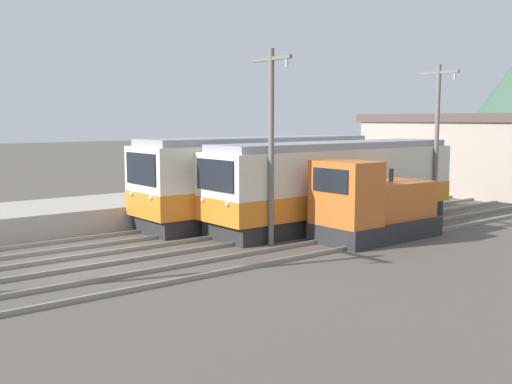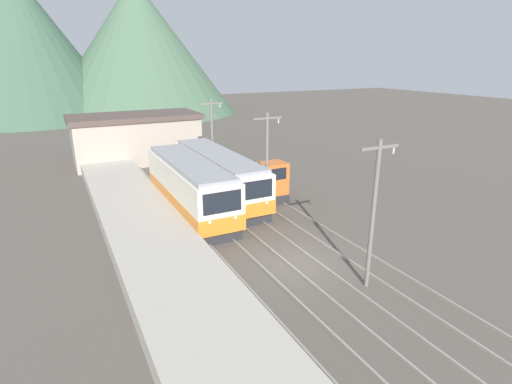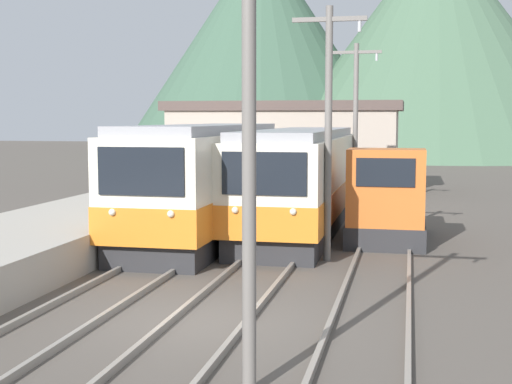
# 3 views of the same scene
# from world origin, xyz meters

# --- Properties ---
(ground_plane) EXTENTS (200.00, 200.00, 0.00)m
(ground_plane) POSITION_xyz_m (0.00, 0.00, 0.00)
(ground_plane) COLOR #564F47
(platform_left) EXTENTS (4.50, 54.00, 0.98)m
(platform_left) POSITION_xyz_m (-6.25, 0.00, 0.49)
(platform_left) COLOR #ADA599
(platform_left) RESTS_ON ground
(track_left) EXTENTS (1.54, 60.00, 0.14)m
(track_left) POSITION_xyz_m (-2.60, 0.00, 0.07)
(track_left) COLOR gray
(track_left) RESTS_ON ground
(track_center) EXTENTS (1.54, 60.00, 0.14)m
(track_center) POSITION_xyz_m (0.20, 0.00, 0.07)
(track_center) COLOR gray
(track_center) RESTS_ON ground
(track_right) EXTENTS (1.54, 60.00, 0.14)m
(track_right) POSITION_xyz_m (3.20, 0.00, 0.07)
(track_right) COLOR gray
(track_right) RESTS_ON ground
(commuter_train_left) EXTENTS (2.84, 11.57, 3.70)m
(commuter_train_left) POSITION_xyz_m (-2.60, 9.40, 1.72)
(commuter_train_left) COLOR #28282B
(commuter_train_left) RESTS_ON ground
(commuter_train_center) EXTENTS (2.84, 12.45, 3.53)m
(commuter_train_center) POSITION_xyz_m (0.20, 11.31, 1.65)
(commuter_train_center) COLOR #28282B
(commuter_train_center) RESTS_ON ground
(shunting_locomotive) EXTENTS (2.40, 5.02, 3.00)m
(shunting_locomotive) POSITION_xyz_m (3.20, 10.15, 1.21)
(shunting_locomotive) COLOR #28282B
(shunting_locomotive) RESTS_ON ground
(catenary_mast_mid) EXTENTS (2.00, 0.20, 6.89)m
(catenary_mast_mid) POSITION_xyz_m (1.71, 6.50, 3.76)
(catenary_mast_mid) COLOR slate
(catenary_mast_mid) RESTS_ON ground
(catenary_mast_far) EXTENTS (2.00, 0.20, 6.89)m
(catenary_mast_far) POSITION_xyz_m (1.71, 16.22, 3.76)
(catenary_mast_far) COLOR slate
(catenary_mast_far) RESTS_ON ground
(station_building) EXTENTS (12.60, 6.30, 4.81)m
(station_building) POSITION_xyz_m (-2.82, 26.00, 2.43)
(station_building) COLOR #AD9E8E
(station_building) RESTS_ON ground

